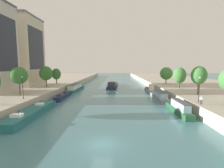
# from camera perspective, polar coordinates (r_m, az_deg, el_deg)

# --- Properties ---
(ground_plane) EXTENTS (400.00, 400.00, 0.00)m
(ground_plane) POSITION_cam_1_polar(r_m,az_deg,el_deg) (20.30, -3.57, -20.65)
(ground_plane) COLOR teal
(quay_left) EXTENTS (36.00, 170.00, 2.33)m
(quay_left) POSITION_cam_1_polar(r_m,az_deg,el_deg) (81.67, -24.48, 0.14)
(quay_left) COLOR #B7AD9E
(quay_left) RESTS_ON ground
(quay_right) EXTENTS (36.00, 170.00, 2.33)m
(quay_right) POSITION_cam_1_polar(r_m,az_deg,el_deg) (80.29, 25.26, 0.00)
(quay_right) COLOR #B7AD9E
(quay_right) RESTS_ON ground
(barge_midriver) EXTENTS (4.71, 20.49, 2.91)m
(barge_midriver) POSITION_cam_1_polar(r_m,az_deg,el_deg) (70.25, 0.21, -0.44)
(barge_midriver) COLOR #1E284C
(barge_midriver) RESTS_ON ground
(wake_behind_barge) EXTENTS (5.60, 6.00, 0.03)m
(wake_behind_barge) POSITION_cam_1_polar(r_m,az_deg,el_deg) (57.25, -0.34, -2.88)
(wake_behind_barge) COLOR silver
(wake_behind_barge) RESTS_ON ground
(moored_boat_left_end) EXTENTS (3.35, 16.50, 2.43)m
(moored_boat_left_end) POSITION_cam_1_polar(r_m,az_deg,el_deg) (33.54, -26.59, -9.05)
(moored_boat_left_end) COLOR #23666B
(moored_boat_left_end) RESTS_ON ground
(moored_boat_left_lone) EXTENTS (2.08, 11.37, 2.38)m
(moored_boat_left_lone) POSITION_cam_1_polar(r_m,az_deg,el_deg) (48.22, -17.11, -4.13)
(moored_boat_left_lone) COLOR #1E284C
(moored_boat_left_lone) RESTS_ON ground
(moored_boat_left_downstream) EXTENTS (3.32, 16.30, 2.61)m
(moored_boat_left_downstream) POSITION_cam_1_polar(r_m,az_deg,el_deg) (61.76, -12.95, -1.35)
(moored_boat_left_downstream) COLOR #23666B
(moored_boat_left_downstream) RESTS_ON ground
(moored_boat_right_gap_after) EXTENTS (1.76, 10.93, 2.55)m
(moored_boat_right_gap_after) POSITION_cam_1_polar(r_m,az_deg,el_deg) (34.25, 22.80, -7.92)
(moored_boat_right_gap_after) COLOR #235633
(moored_boat_right_gap_after) RESTS_ON ground
(moored_boat_right_near) EXTENTS (2.55, 12.70, 2.52)m
(moored_boat_right_near) POSITION_cam_1_polar(r_m,az_deg,el_deg) (46.31, 16.58, -4.05)
(moored_boat_right_near) COLOR gray
(moored_boat_right_near) RESTS_ON ground
(moored_boat_right_midway) EXTENTS (2.20, 10.57, 3.12)m
(moored_boat_right_midway) POSITION_cam_1_polar(r_m,az_deg,el_deg) (59.31, 13.31, -1.87)
(moored_boat_right_midway) COLOR gray
(moored_boat_right_midway) RESTS_ON ground
(tree_left_end_of_row) EXTENTS (3.86, 3.86, 6.74)m
(tree_left_end_of_row) POSITION_cam_1_polar(r_m,az_deg,el_deg) (44.16, -30.22, 2.65)
(tree_left_end_of_row) COLOR brown
(tree_left_end_of_row) RESTS_ON quay_left
(tree_left_second) EXTENTS (4.24, 4.24, 6.84)m
(tree_left_second) POSITION_cam_1_polar(r_m,az_deg,el_deg) (56.91, -22.44, 3.53)
(tree_left_second) COLOR brown
(tree_left_second) RESTS_ON quay_left
(tree_left_nearest) EXTENTS (3.45, 3.45, 5.99)m
(tree_left_nearest) POSITION_cam_1_polar(r_m,az_deg,el_deg) (66.70, -19.21, 3.35)
(tree_left_nearest) COLOR brown
(tree_left_nearest) RESTS_ON quay_left
(tree_right_distant) EXTENTS (3.63, 3.63, 6.90)m
(tree_right_distant) POSITION_cam_1_polar(r_m,az_deg,el_deg) (43.95, 28.55, 2.74)
(tree_right_distant) COLOR brown
(tree_right_distant) RESTS_ON quay_right
(tree_right_end_of_row) EXTENTS (3.83, 3.83, 6.47)m
(tree_right_end_of_row) POSITION_cam_1_polar(r_m,az_deg,el_deg) (54.41, 22.98, 2.83)
(tree_right_end_of_row) COLOR brown
(tree_right_end_of_row) RESTS_ON quay_right
(tree_right_midway) EXTENTS (4.79, 4.79, 6.49)m
(tree_right_midway) POSITION_cam_1_polar(r_m,az_deg,el_deg) (66.74, 18.75, 3.57)
(tree_right_midway) COLOR brown
(tree_right_midway) RESTS_ON quay_right
(lamppost_left_bank) EXTENTS (0.28, 0.28, 4.77)m
(lamppost_left_bank) POSITION_cam_1_polar(r_m,az_deg,el_deg) (38.66, -29.21, -0.79)
(lamppost_left_bank) COLOR black
(lamppost_left_bank) RESTS_ON quay_left
(lamppost_right_bank) EXTENTS (0.28, 0.28, 4.84)m
(lamppost_right_bank) POSITION_cam_1_polar(r_m,az_deg,el_deg) (34.59, 28.66, -1.44)
(lamppost_right_bank) COLOR black
(lamppost_right_bank) RESTS_ON quay_right
(building_left_far_end) EXTENTS (11.22, 13.17, 23.84)m
(building_left_far_end) POSITION_cam_1_polar(r_m,az_deg,el_deg) (65.07, -29.55, 10.01)
(building_left_far_end) COLOR beige
(building_left_far_end) RESTS_ON quay_left
(person_on_quay) EXTENTS (0.50, 0.30, 1.62)m
(person_on_quay) POSITION_cam_1_polar(r_m,az_deg,el_deg) (33.13, 29.23, -4.81)
(person_on_quay) COLOR #2D2D38
(person_on_quay) RESTS_ON quay_right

